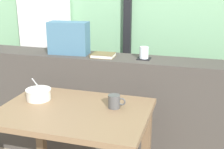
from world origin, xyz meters
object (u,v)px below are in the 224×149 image
Objects in this scene: coaster_square at (144,59)px; juice_glass at (144,53)px; soup_bowl at (39,94)px; throw_pillow at (69,38)px; breakfast_table at (74,128)px; closed_book at (103,55)px; ceramic_mug at (114,101)px.

juice_glass is (0.00, 0.00, 0.04)m from coaster_square.
throw_pillow is at bearing 90.83° from soup_bowl.
juice_glass is (0.32, 0.62, 0.37)m from breakfast_table.
coaster_square is 0.32m from closed_book.
juice_glass is 0.32m from closed_book.
throw_pillow reaches higher than soup_bowl.
throw_pillow is at bearing -179.80° from juice_glass.
soup_bowl is at bearing 163.33° from breakfast_table.
ceramic_mug is (-0.08, -0.53, -0.16)m from coaster_square.
juice_glass reaches higher than closed_book.
coaster_square is 0.83m from soup_bowl.
soup_bowl is at bearing -89.17° from throw_pillow.
closed_book is 0.61m from soup_bowl.
soup_bowl is (-0.61, -0.54, -0.16)m from coaster_square.
juice_glass is 0.84m from soup_bowl.
coaster_square is 0.59× the size of soup_bowl.
closed_book is 1.08× the size of soup_bowl.
coaster_square is 0.31× the size of throw_pillow.
closed_book reaches higher than soup_bowl.
coaster_square is at bearing 0.20° from throw_pillow.
soup_bowl is (0.01, -0.53, -0.29)m from throw_pillow.
soup_bowl is (-0.29, -0.51, -0.17)m from closed_book.
closed_book reaches higher than ceramic_mug.
breakfast_table is at bearing -16.67° from soup_bowl.
closed_book is (-0.32, -0.03, -0.03)m from juice_glass.
ceramic_mug is at bearing -98.89° from coaster_square.
throw_pillow reaches higher than closed_book.
soup_bowl is at bearing -138.68° from coaster_square.
breakfast_table is at bearing -117.04° from juice_glass.
breakfast_table is 2.93× the size of throw_pillow.
breakfast_table is 10.44× the size of juice_glass.
ceramic_mug reaches higher than breakfast_table.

